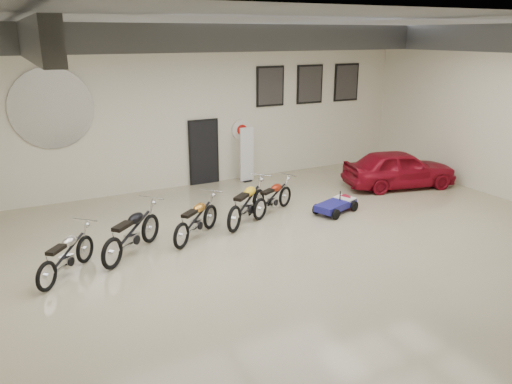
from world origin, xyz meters
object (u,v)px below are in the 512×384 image
motorcycle_red (273,196)px  go_kart (339,201)px  banner_stand (247,155)px  motorcycle_silver (66,254)px  motorcycle_gold (196,218)px  vintage_car (399,169)px  motorcycle_black (132,231)px  motorcycle_yellow (247,202)px

motorcycle_red → go_kart: motorcycle_red is taller
banner_stand → motorcycle_red: banner_stand is taller
motorcycle_silver → motorcycle_gold: size_ratio=0.96×
vintage_car → go_kart: bearing=121.4°
motorcycle_red → vintage_car: (4.88, 0.30, 0.14)m
motorcycle_black → banner_stand: bearing=-2.6°
motorcycle_silver → motorcycle_gold: 3.16m
motorcycle_red → go_kart: 1.87m
motorcycle_silver → motorcycle_red: motorcycle_silver is taller
motorcycle_red → go_kart: bearing=-51.9°
motorcycle_black → go_kart: bearing=-40.3°
motorcycle_yellow → go_kart: (2.68, -0.41, -0.27)m
motorcycle_yellow → motorcycle_gold: bearing=155.4°
motorcycle_silver → motorcycle_black: (1.46, 0.41, 0.07)m
motorcycle_yellow → banner_stand: bearing=24.8°
vintage_car → motorcycle_black: bearing=111.2°
motorcycle_silver → motorcycle_gold: motorcycle_gold is taller
go_kart → vintage_car: 3.35m
motorcycle_black → motorcycle_red: (4.18, 0.97, -0.08)m
motorcycle_silver → motorcycle_yellow: size_ratio=0.87×
motorcycle_gold → motorcycle_yellow: size_ratio=0.91×
banner_stand → motorcycle_gold: (-3.29, -3.88, -0.42)m
motorcycle_black → motorcycle_gold: size_ratio=1.10×
motorcycle_gold → motorcycle_yellow: (1.57, 0.40, 0.05)m
motorcycle_red → vintage_car: vintage_car is taller
go_kart → motorcycle_red: bearing=136.7°
motorcycle_gold → motorcycle_yellow: 1.62m
motorcycle_silver → go_kart: (7.35, 0.64, -0.19)m
motorcycle_gold → go_kart: motorcycle_gold is taller
motorcycle_red → vintage_car: size_ratio=0.51×
go_kart → vintage_car: vintage_car is taller
motorcycle_gold → banner_stand: bearing=10.8°
motorcycle_yellow → go_kart: bearing=-47.6°
motorcycle_gold → motorcycle_red: size_ratio=1.05×
motorcycle_black → vintage_car: (9.05, 1.27, 0.06)m
motorcycle_gold → motorcycle_black: bearing=149.7°
go_kart → motorcycle_black: bearing=162.4°
motorcycle_gold → vintage_car: bearing=-30.9°
banner_stand → go_kart: 4.06m
banner_stand → motorcycle_yellow: (-1.72, -3.48, -0.37)m
motorcycle_silver → motorcycle_black: bearing=-32.7°
motorcycle_black → motorcycle_red: motorcycle_black is taller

